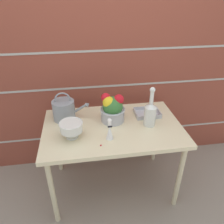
% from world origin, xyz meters
% --- Properties ---
extents(ground_plane, '(12.00, 12.00, 0.00)m').
position_xyz_m(ground_plane, '(0.00, 0.00, 0.00)').
color(ground_plane, gray).
extents(brick_wall, '(3.60, 0.08, 2.20)m').
position_xyz_m(brick_wall, '(0.00, 0.50, 1.10)').
color(brick_wall, brown).
rests_on(brick_wall, ground_plane).
extents(patio_table, '(1.20, 0.75, 0.74)m').
position_xyz_m(patio_table, '(0.00, 0.00, 0.67)').
color(patio_table, beige).
rests_on(patio_table, ground_plane).
extents(watering_can, '(0.34, 0.20, 0.27)m').
position_xyz_m(watering_can, '(-0.41, 0.19, 0.84)').
color(watering_can, gray).
rests_on(watering_can, patio_table).
extents(crystal_pedestal_bowl, '(0.19, 0.19, 0.14)m').
position_xyz_m(crystal_pedestal_bowl, '(-0.35, -0.11, 0.84)').
color(crystal_pedestal_bowl, silver).
rests_on(crystal_pedestal_bowl, patio_table).
extents(flower_planter, '(0.22, 0.22, 0.26)m').
position_xyz_m(flower_planter, '(0.01, 0.09, 0.86)').
color(flower_planter, '#ADADB2').
rests_on(flower_planter, patio_table).
extents(glass_decanter, '(0.10, 0.10, 0.36)m').
position_xyz_m(glass_decanter, '(0.32, -0.03, 0.86)').
color(glass_decanter, silver).
rests_on(glass_decanter, patio_table).
extents(figurine_vase, '(0.06, 0.06, 0.19)m').
position_xyz_m(figurine_vase, '(-0.05, -0.17, 0.82)').
color(figurine_vase, white).
rests_on(figurine_vase, patio_table).
extents(wire_tray, '(0.23, 0.18, 0.04)m').
position_xyz_m(wire_tray, '(0.35, 0.14, 0.75)').
color(wire_tray, '#B7B7BC').
rests_on(wire_tray, patio_table).
extents(fallen_petal, '(0.01, 0.01, 0.01)m').
position_xyz_m(fallen_petal, '(-0.13, -0.25, 0.74)').
color(fallen_petal, red).
rests_on(fallen_petal, patio_table).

